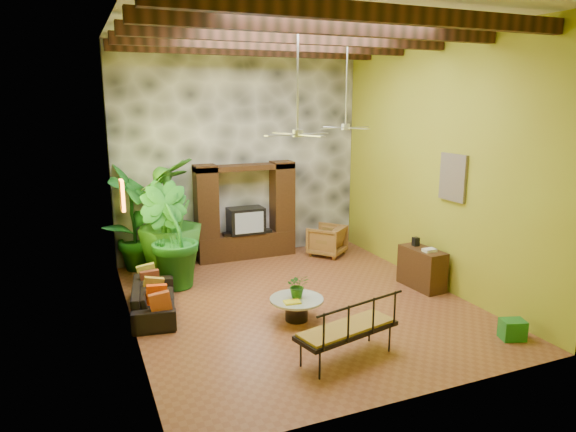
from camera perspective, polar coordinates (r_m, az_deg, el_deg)
name	(u,v)px	position (r m, az deg, el deg)	size (l,w,h in m)	color
ground	(298,302)	(9.86, 1.12, -9.56)	(7.00, 7.00, 0.00)	brown
ceiling	(299,23)	(9.21, 1.26, 20.61)	(6.00, 7.00, 0.02)	silver
back_wall	(240,153)	(12.46, -5.38, 6.97)	(6.00, 0.02, 5.00)	#9D9723
left_wall	(124,181)	(8.46, -17.79, 3.71)	(0.02, 7.00, 5.00)	#9D9723
right_wall	(435,163)	(10.76, 16.03, 5.63)	(0.02, 7.00, 5.00)	#9D9723
stone_accent_wall	(241,153)	(12.41, -5.30, 6.95)	(5.98, 0.10, 4.98)	#3B3E43
ceiling_beams	(299,37)	(9.18, 1.25, 19.25)	(5.95, 5.36, 0.22)	#3D1E13
entertainment_center	(246,218)	(12.37, -4.73, -0.27)	(2.40, 0.55, 2.30)	#301C0D
ceiling_fan_front	(298,121)	(8.68, 1.07, 10.51)	(1.28, 1.28, 1.86)	#B5B5BA
ceiling_fan_back	(346,117)	(10.91, 6.45, 10.89)	(1.28, 1.28, 1.86)	#B5B5BA
wall_art_mask	(122,195)	(9.51, -17.94, 2.19)	(0.06, 0.32, 0.55)	orange
wall_art_painting	(453,177)	(10.30, 17.86, 4.10)	(0.06, 0.70, 0.90)	#235A80
sofa	(154,299)	(9.59, -14.68, -8.89)	(1.86, 0.73, 0.54)	black
wicker_armchair	(327,240)	(12.68, 4.34, -2.71)	(0.79, 0.82, 0.74)	brown
tall_plant_a	(133,218)	(11.81, -16.86, -0.19)	(1.27, 0.86, 2.41)	#1A651F
tall_plant_b	(169,236)	(10.60, -13.03, -2.16)	(1.18, 0.95, 2.15)	#1B6921
tall_plant_c	(170,216)	(11.47, -13.01, 0.00)	(1.43, 1.43, 2.55)	#2A6C1C
coffee_table	(297,306)	(9.02, 0.96, -9.98)	(0.93, 0.93, 0.40)	black
centerpiece_plant	(298,285)	(8.95, 1.08, -7.73)	(0.38, 0.33, 0.42)	#245C18
yellow_tray	(292,302)	(8.77, 0.47, -9.54)	(0.28, 0.20, 0.03)	yellow
iron_bench	(349,327)	(7.64, 6.85, -12.18)	(1.69, 0.93, 0.57)	black
side_console	(422,268)	(10.82, 14.65, -5.63)	(0.46, 1.02, 0.81)	#341710
green_bin	(513,330)	(9.12, 23.68, -11.48)	(0.37, 0.28, 0.32)	#217F3A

